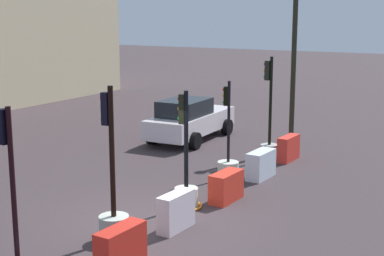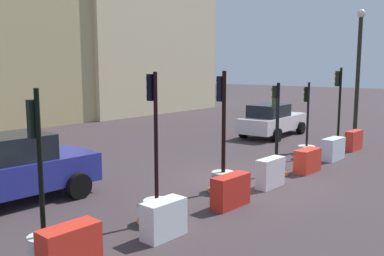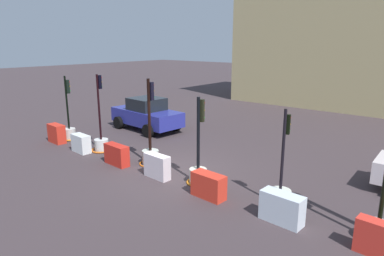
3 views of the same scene
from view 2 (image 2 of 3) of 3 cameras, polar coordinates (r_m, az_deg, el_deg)
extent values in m
plane|color=#3D3235|center=(13.13, 7.41, -7.17)|extent=(120.00, 120.00, 0.00)
cylinder|color=silver|center=(8.17, -19.22, -15.32)|extent=(0.58, 0.58, 0.55)
cylinder|color=black|center=(7.70, -19.78, -4.56)|extent=(0.09, 0.09, 2.58)
cube|color=black|center=(7.66, -20.63, 1.15)|extent=(0.18, 0.17, 0.65)
sphere|color=red|center=(7.71, -21.13, 2.79)|extent=(0.10, 0.10, 0.10)
sphere|color=orange|center=(7.74, -21.05, 1.19)|extent=(0.10, 0.10, 0.10)
sphere|color=green|center=(7.76, -20.97, -0.40)|extent=(0.10, 0.10, 0.10)
cylinder|color=silver|center=(9.72, -4.75, -11.10)|extent=(0.61, 0.61, 0.52)
cylinder|color=black|center=(9.30, -4.87, -1.25)|extent=(0.09, 0.09, 2.85)
cube|color=black|center=(9.25, -5.50, 5.46)|extent=(0.16, 0.15, 0.58)
sphere|color=red|center=(9.30, -5.92, 6.65)|extent=(0.10, 0.10, 0.10)
sphere|color=orange|center=(9.31, -5.90, 5.47)|extent=(0.10, 0.10, 0.10)
sphere|color=green|center=(9.32, -5.88, 4.29)|extent=(0.10, 0.10, 0.10)
torus|color=orange|center=(9.79, -4.73, -12.32)|extent=(0.92, 0.92, 0.08)
cylinder|color=#B0B6AA|center=(12.01, 4.21, -7.21)|extent=(0.65, 0.65, 0.56)
cylinder|color=black|center=(11.67, 4.30, 0.78)|extent=(0.11, 0.11, 2.81)
cube|color=black|center=(11.67, 3.83, 5.29)|extent=(0.16, 0.16, 0.69)
sphere|color=red|center=(11.72, 3.49, 6.43)|extent=(0.10, 0.10, 0.10)
sphere|color=orange|center=(11.73, 3.48, 5.31)|extent=(0.10, 0.10, 0.10)
sphere|color=green|center=(11.74, 3.47, 4.19)|extent=(0.10, 0.10, 0.10)
torus|color=orange|center=(12.08, 4.20, -8.37)|extent=(0.90, 0.90, 0.05)
cylinder|color=beige|center=(14.07, 11.25, -5.14)|extent=(0.60, 0.60, 0.51)
cylinder|color=black|center=(13.80, 11.42, 0.87)|extent=(0.11, 0.11, 2.46)
cube|color=black|center=(13.80, 11.11, 4.08)|extent=(0.20, 0.17, 0.74)
sphere|color=red|center=(13.84, 10.86, 5.12)|extent=(0.11, 0.11, 0.11)
sphere|color=orange|center=(13.86, 10.83, 4.10)|extent=(0.11, 0.11, 0.11)
sphere|color=green|center=(13.88, 10.80, 3.08)|extent=(0.11, 0.11, 0.11)
torus|color=orange|center=(14.12, 11.22, -6.01)|extent=(0.80, 0.80, 0.07)
cylinder|color=silver|center=(16.72, 15.13, -3.17)|extent=(0.63, 0.63, 0.49)
cylinder|color=black|center=(16.50, 15.32, 1.77)|extent=(0.09, 0.09, 2.41)
cube|color=black|center=(16.50, 15.13, 4.40)|extent=(0.18, 0.16, 0.56)
sphere|color=red|center=(16.53, 14.94, 5.06)|extent=(0.10, 0.10, 0.10)
sphere|color=orange|center=(16.54, 14.91, 4.42)|extent=(0.10, 0.10, 0.10)
sphere|color=green|center=(16.56, 14.89, 3.77)|extent=(0.10, 0.10, 0.10)
cylinder|color=#A9ACA8|center=(19.05, 19.01, -1.93)|extent=(0.59, 0.59, 0.51)
cylinder|color=black|center=(18.84, 19.25, 3.22)|extent=(0.10, 0.10, 2.93)
cube|color=black|center=(18.82, 19.02, 6.29)|extent=(0.16, 0.17, 0.63)
sphere|color=red|center=(18.84, 18.77, 6.95)|extent=(0.09, 0.09, 0.09)
sphere|color=orange|center=(18.85, 18.74, 6.31)|extent=(0.09, 0.09, 0.09)
sphere|color=green|center=(18.85, 18.71, 5.66)|extent=(0.09, 0.09, 0.09)
torus|color=orange|center=(19.09, 18.97, -2.58)|extent=(0.85, 0.85, 0.06)
cube|color=red|center=(7.59, -16.11, -15.69)|extent=(1.03, 0.50, 0.88)
cube|color=silver|center=(8.88, -3.82, -12.11)|extent=(0.98, 0.49, 0.78)
cube|color=red|center=(10.73, 5.23, -8.44)|extent=(1.17, 0.47, 0.80)
cube|color=silver|center=(12.56, 10.50, -5.94)|extent=(1.06, 0.42, 0.85)
cube|color=red|center=(14.59, 15.27, -4.26)|extent=(1.11, 0.52, 0.77)
cube|color=silver|center=(16.80, 18.46, -2.69)|extent=(1.16, 0.52, 0.82)
cube|color=red|center=(19.01, 20.94, -1.57)|extent=(1.10, 0.42, 0.82)
cube|color=navy|center=(11.88, -22.93, -5.79)|extent=(4.32, 2.09, 0.77)
cube|color=black|center=(11.75, -22.97, -2.40)|extent=(1.82, 1.69, 0.65)
cylinder|color=black|center=(11.74, -15.04, -7.53)|extent=(0.70, 0.33, 0.68)
cylinder|color=black|center=(13.35, -19.38, -5.81)|extent=(0.70, 0.33, 0.68)
cube|color=silver|center=(21.78, 10.88, 0.71)|extent=(4.65, 1.85, 0.71)
cube|color=black|center=(21.24, 10.32, 2.32)|extent=(2.09, 1.55, 0.61)
cylinder|color=black|center=(23.48, 10.43, 0.39)|extent=(0.63, 0.31, 0.62)
cylinder|color=black|center=(22.76, 14.43, 0.01)|extent=(0.63, 0.31, 0.62)
cylinder|color=black|center=(20.99, 6.98, -0.47)|extent=(0.63, 0.31, 0.62)
cylinder|color=black|center=(20.18, 11.35, -0.92)|extent=(0.63, 0.31, 0.62)
cube|color=beige|center=(35.11, -9.21, 16.24)|extent=(12.40, 8.89, 16.81)
cylinder|color=black|center=(20.27, 21.38, 5.80)|extent=(0.18, 0.18, 5.61)
sphere|color=silver|center=(20.39, 21.83, 14.12)|extent=(0.36, 0.36, 0.36)
camera|label=1|loc=(1.52, 118.56, 60.02)|focal=53.39mm
camera|label=3|loc=(19.12, 46.08, 9.35)|focal=31.91mm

